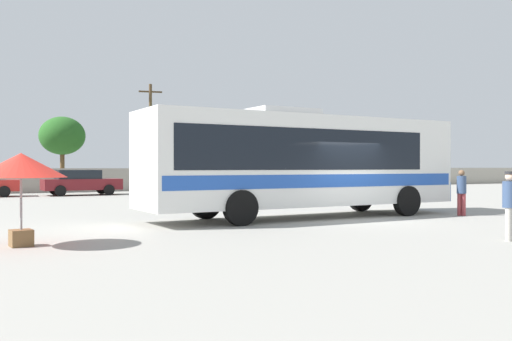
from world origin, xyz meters
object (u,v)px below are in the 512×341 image
at_px(coach_bus_white_blue, 301,160).
at_px(parked_car_second_maroon, 81,182).
at_px(roadside_tree_midleft, 62,136).
at_px(roadside_tree_midright, 161,133).
at_px(parked_car_third_grey, 198,181).
at_px(vendor_umbrella_secondary_red, 21,168).
at_px(passenger_waiting_on_apron, 510,201).
at_px(parked_car_rightmost_grey, 268,180).
at_px(attendant_by_bus_door, 462,190).
at_px(utility_pole_near, 150,134).

bearing_deg(coach_bus_white_blue, parked_car_second_maroon, 101.17).
distance_m(coach_bus_white_blue, parked_car_second_maroon, 19.21).
xyz_separation_m(roadside_tree_midleft, roadside_tree_midright, (7.07, -1.46, 0.35)).
relative_size(parked_car_second_maroon, parked_car_third_grey, 1.08).
xyz_separation_m(vendor_umbrella_secondary_red, parked_car_third_grey, (12.74, 21.39, -0.92)).
height_order(passenger_waiting_on_apron, roadside_tree_midleft, roadside_tree_midleft).
distance_m(parked_car_second_maroon, parked_car_rightmost_grey, 13.02).
xyz_separation_m(attendant_by_bus_door, vendor_umbrella_secondary_red, (-14.34, -0.91, 0.78)).
height_order(vendor_umbrella_secondary_red, parked_car_rightmost_grey, vendor_umbrella_secondary_red).
bearing_deg(vendor_umbrella_secondary_red, coach_bus_white_blue, 17.74).
bearing_deg(parked_car_rightmost_grey, parked_car_second_maroon, -179.51).
bearing_deg(parked_car_second_maroon, passenger_waiting_on_apron, -79.52).
bearing_deg(parked_car_rightmost_grey, passenger_waiting_on_apron, -107.46).
relative_size(attendant_by_bus_door, roadside_tree_midright, 0.26).
xyz_separation_m(passenger_waiting_on_apron, roadside_tree_midright, (2.45, 32.68, 3.41)).
distance_m(coach_bus_white_blue, vendor_umbrella_secondary_red, 9.40).
bearing_deg(roadside_tree_midleft, parked_car_third_grey, -49.05).
relative_size(passenger_waiting_on_apron, roadside_tree_midright, 0.26).
distance_m(coach_bus_white_blue, passenger_waiting_on_apron, 7.34).
xyz_separation_m(parked_car_second_maroon, roadside_tree_midright, (7.26, 6.68, 3.52)).
bearing_deg(parked_car_third_grey, attendant_by_bus_door, -85.53).
bearing_deg(attendant_by_bus_door, vendor_umbrella_secondary_red, -176.35).
xyz_separation_m(coach_bus_white_blue, parked_car_rightmost_grey, (9.31, 18.92, -1.17)).
bearing_deg(utility_pole_near, roadside_tree_midleft, 175.03).
distance_m(utility_pole_near, roadside_tree_midright, 1.07).
relative_size(utility_pole_near, roadside_tree_midright, 1.33).
xyz_separation_m(coach_bus_white_blue, vendor_umbrella_secondary_red, (-8.95, -2.86, -0.24)).
height_order(attendant_by_bus_door, roadside_tree_midleft, roadside_tree_midleft).
distance_m(vendor_umbrella_secondary_red, parked_car_second_maroon, 22.32).
bearing_deg(roadside_tree_midleft, roadside_tree_midright, -11.68).
distance_m(parked_car_second_maroon, roadside_tree_midleft, 8.74).
xyz_separation_m(parked_car_third_grey, parked_car_rightmost_grey, (5.52, 0.39, -0.01)).
bearing_deg(roadside_tree_midleft, coach_bus_white_blue, -82.55).
relative_size(vendor_umbrella_secondary_red, roadside_tree_midleft, 0.37).
xyz_separation_m(coach_bus_white_blue, roadside_tree_midright, (3.55, 25.49, 2.39)).
relative_size(passenger_waiting_on_apron, parked_car_third_grey, 0.38).
relative_size(attendant_by_bus_door, vendor_umbrella_secondary_red, 0.80).
relative_size(passenger_waiting_on_apron, vendor_umbrella_secondary_red, 0.80).
height_order(coach_bus_white_blue, parked_car_second_maroon, coach_bus_white_blue).
xyz_separation_m(attendant_by_bus_door, roadside_tree_midright, (-1.84, 27.44, 3.42)).
relative_size(vendor_umbrella_secondary_red, parked_car_second_maroon, 0.44).
height_order(parked_car_third_grey, utility_pole_near, utility_pole_near).
xyz_separation_m(vendor_umbrella_secondary_red, roadside_tree_midleft, (5.43, 29.82, 2.28)).
bearing_deg(parked_car_second_maroon, parked_car_third_grey, -2.16).
bearing_deg(parked_car_second_maroon, coach_bus_white_blue, -78.83).
bearing_deg(parked_car_rightmost_grey, roadside_tree_midright, 131.24).
bearing_deg(roadside_tree_midright, attendant_by_bus_door, -86.16).
bearing_deg(parked_car_third_grey, roadside_tree_midright, 91.97).
xyz_separation_m(coach_bus_white_blue, parked_car_third_grey, (3.79, 18.53, -1.16)).
distance_m(attendant_by_bus_door, vendor_umbrella_secondary_red, 14.39).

